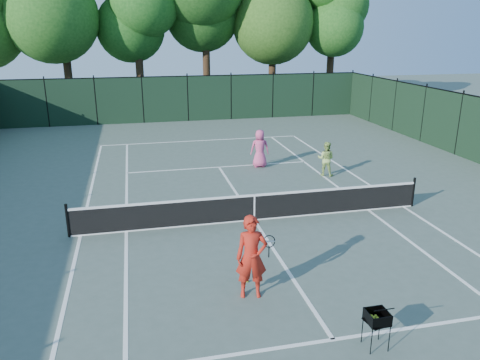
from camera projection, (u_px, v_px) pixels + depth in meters
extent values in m
plane|color=#4A594F|center=(254.00, 220.00, 15.43)|extent=(90.00, 90.00, 0.00)
cube|color=white|center=(80.00, 236.00, 14.27)|extent=(0.10, 23.77, 0.01)
cube|color=white|center=(404.00, 207.00, 16.59)|extent=(0.10, 23.77, 0.01)
cube|color=white|center=(126.00, 232.00, 14.56)|extent=(0.10, 23.77, 0.01)
cube|color=white|center=(368.00, 210.00, 16.30)|extent=(0.10, 23.77, 0.01)
cube|color=white|center=(202.00, 141.00, 26.45)|extent=(10.97, 0.10, 0.01)
cube|color=white|center=(333.00, 340.00, 9.49)|extent=(8.23, 0.10, 0.01)
cube|color=white|center=(219.00, 167.00, 21.37)|extent=(8.23, 0.10, 0.01)
cube|color=white|center=(254.00, 220.00, 15.43)|extent=(0.10, 12.80, 0.01)
cube|color=black|center=(254.00, 207.00, 15.29)|extent=(11.60, 0.03, 0.85)
cube|color=white|center=(254.00, 195.00, 15.16)|extent=(11.60, 0.05, 0.07)
cube|color=white|center=(254.00, 220.00, 15.42)|extent=(11.60, 0.05, 0.04)
cube|color=white|center=(254.00, 207.00, 15.29)|extent=(0.05, 0.04, 0.91)
cylinder|color=black|center=(68.00, 221.00, 14.04)|extent=(0.09, 0.09, 1.06)
cylinder|color=black|center=(413.00, 192.00, 16.50)|extent=(0.09, 0.09, 1.06)
cube|color=black|center=(188.00, 99.00, 31.67)|extent=(24.00, 0.05, 3.00)
cylinder|color=black|center=(69.00, 82.00, 33.40)|extent=(0.56, 0.56, 4.80)
cylinder|color=black|center=(141.00, 84.00, 34.35)|extent=(0.56, 0.56, 4.30)
ellipsoid|color=#154A15|center=(135.00, 3.00, 32.63)|extent=(6.00, 6.00, 9.30)
cylinder|color=black|center=(207.00, 77.00, 35.77)|extent=(0.56, 0.56, 5.00)
cylinder|color=black|center=(272.00, 79.00, 36.24)|extent=(0.56, 0.56, 4.60)
cylinder|color=black|center=(329.00, 79.00, 37.80)|extent=(0.56, 0.56, 4.40)
ellipsoid|color=#184A15|center=(334.00, 6.00, 36.09)|extent=(5.80, 5.80, 8.99)
imported|color=red|center=(252.00, 257.00, 10.77)|extent=(0.80, 0.59, 2.01)
cylinder|color=black|center=(269.00, 252.00, 11.15)|extent=(0.03, 0.03, 0.30)
torus|color=black|center=(269.00, 241.00, 11.07)|extent=(0.30, 0.10, 0.30)
imported|color=#CF497D|center=(260.00, 148.00, 21.16)|extent=(0.92, 0.68, 1.72)
imported|color=#9EC060|center=(326.00, 159.00, 19.95)|extent=(0.91, 0.86, 1.48)
cylinder|color=black|center=(371.00, 342.00, 8.98)|extent=(0.02, 0.02, 0.56)
cylinder|color=black|center=(389.00, 339.00, 9.07)|extent=(0.02, 0.02, 0.56)
cylinder|color=black|center=(362.00, 330.00, 9.34)|extent=(0.02, 0.02, 0.56)
cylinder|color=black|center=(379.00, 327.00, 9.42)|extent=(0.02, 0.02, 0.56)
cube|color=black|center=(377.00, 317.00, 9.08)|extent=(0.48, 0.48, 0.24)
sphere|color=#AFD02A|center=(377.00, 320.00, 9.10)|extent=(0.06, 0.06, 0.06)
sphere|color=#AFD02A|center=(377.00, 320.00, 9.10)|extent=(0.06, 0.06, 0.06)
sphere|color=#AFD02A|center=(377.00, 320.00, 9.10)|extent=(0.06, 0.06, 0.06)
sphere|color=#AFD02A|center=(377.00, 320.00, 9.10)|extent=(0.06, 0.06, 0.06)
sphere|color=#AFD02A|center=(377.00, 320.00, 9.10)|extent=(0.06, 0.06, 0.06)
sphere|color=#AFD02A|center=(377.00, 320.00, 9.10)|extent=(0.06, 0.06, 0.06)
sphere|color=#AFD02A|center=(377.00, 320.00, 9.10)|extent=(0.06, 0.06, 0.06)
sphere|color=#AFD02A|center=(377.00, 320.00, 9.10)|extent=(0.06, 0.06, 0.06)
sphere|color=#AFD02A|center=(377.00, 320.00, 9.10)|extent=(0.06, 0.06, 0.06)
sphere|color=#AFD02A|center=(377.00, 320.00, 9.10)|extent=(0.06, 0.06, 0.06)
sphere|color=#AFD02A|center=(377.00, 320.00, 9.10)|extent=(0.06, 0.06, 0.06)
sphere|color=#AFD02A|center=(377.00, 320.00, 9.10)|extent=(0.06, 0.06, 0.06)
sphere|color=#AFD02A|center=(377.00, 320.00, 9.10)|extent=(0.06, 0.06, 0.06)
sphere|color=#AFD02A|center=(377.00, 320.00, 9.10)|extent=(0.06, 0.06, 0.06)
sphere|color=#B4D32B|center=(247.00, 281.00, 11.64)|extent=(0.07, 0.07, 0.07)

